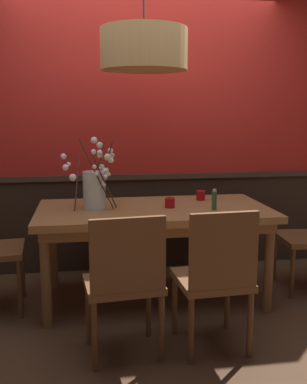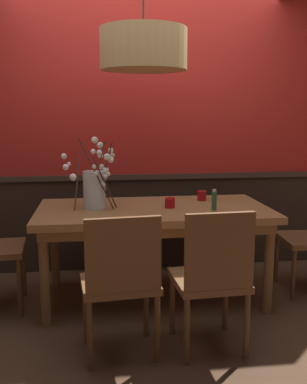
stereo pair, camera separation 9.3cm
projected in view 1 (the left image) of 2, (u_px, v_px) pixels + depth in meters
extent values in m
plane|color=#4C3321|center=(154.00, 298.00, 3.61)|extent=(24.00, 24.00, 0.00)
cube|color=#2D2119|center=(141.00, 222.00, 4.31)|extent=(5.09, 0.12, 0.87)
cube|color=#3E2E24|center=(141.00, 176.00, 4.22)|extent=(5.09, 0.14, 0.05)
cube|color=#B2231E|center=(140.00, 73.00, 4.07)|extent=(5.09, 0.12, 1.95)
cube|color=olive|center=(154.00, 211.00, 3.48)|extent=(1.80, 0.93, 0.05)
cube|color=brown|center=(154.00, 219.00, 3.49)|extent=(1.69, 0.82, 0.08)
cylinder|color=brown|center=(46.00, 280.00, 3.06)|extent=(0.07, 0.07, 0.70)
cylinder|color=brown|center=(269.00, 267.00, 3.30)|extent=(0.07, 0.07, 0.70)
cylinder|color=brown|center=(53.00, 248.00, 3.79)|extent=(0.07, 0.07, 0.70)
cylinder|color=brown|center=(235.00, 239.00, 4.03)|extent=(0.07, 0.07, 0.70)
cube|color=brown|center=(109.00, 222.00, 4.27)|extent=(0.41, 0.43, 0.04)
cube|color=brown|center=(108.00, 193.00, 4.41)|extent=(0.39, 0.04, 0.44)
cylinder|color=brown|center=(130.00, 250.00, 4.16)|extent=(0.04, 0.04, 0.43)
cylinder|color=brown|center=(92.00, 252.00, 4.10)|extent=(0.04, 0.04, 0.43)
cylinder|color=brown|center=(126.00, 239.00, 4.52)|extent=(0.04, 0.04, 0.43)
cylinder|color=brown|center=(91.00, 241.00, 4.46)|extent=(0.04, 0.04, 0.43)
cylinder|color=brown|center=(22.00, 271.00, 3.59)|extent=(0.04, 0.04, 0.44)
cylinder|color=brown|center=(20.00, 289.00, 3.22)|extent=(0.04, 0.04, 0.44)
cube|color=brown|center=(211.00, 280.00, 2.80)|extent=(0.46, 0.46, 0.04)
cube|color=brown|center=(224.00, 251.00, 2.57)|extent=(0.41, 0.06, 0.46)
cylinder|color=brown|center=(175.00, 304.00, 2.99)|extent=(0.04, 0.04, 0.42)
cylinder|color=brown|center=(227.00, 300.00, 3.06)|extent=(0.04, 0.04, 0.42)
cylinder|color=brown|center=(191.00, 331.00, 2.62)|extent=(0.04, 0.04, 0.42)
cylinder|color=brown|center=(250.00, 324.00, 2.70)|extent=(0.04, 0.04, 0.42)
cube|color=brown|center=(170.00, 218.00, 4.36)|extent=(0.43, 0.42, 0.04)
cube|color=brown|center=(167.00, 192.00, 4.51)|extent=(0.41, 0.04, 0.42)
cylinder|color=brown|center=(192.00, 246.00, 4.26)|extent=(0.04, 0.04, 0.44)
cylinder|color=brown|center=(154.00, 248.00, 4.21)|extent=(0.04, 0.04, 0.44)
cylinder|color=brown|center=(184.00, 236.00, 4.61)|extent=(0.04, 0.04, 0.44)
cylinder|color=brown|center=(149.00, 238.00, 4.55)|extent=(0.04, 0.04, 0.44)
cube|color=brown|center=(304.00, 239.00, 3.74)|extent=(0.43, 0.48, 0.04)
cylinder|color=brown|center=(292.00, 274.00, 3.57)|extent=(0.04, 0.04, 0.42)
cylinder|color=brown|center=(275.00, 258.00, 3.96)|extent=(0.04, 0.04, 0.42)
cube|color=brown|center=(123.00, 284.00, 2.71)|extent=(0.49, 0.42, 0.04)
cube|color=brown|center=(128.00, 255.00, 2.51)|extent=(0.44, 0.08, 0.44)
cylinder|color=brown|center=(88.00, 313.00, 2.85)|extent=(0.04, 0.04, 0.43)
cylinder|color=brown|center=(149.00, 306.00, 2.95)|extent=(0.04, 0.04, 0.43)
cylinder|color=brown|center=(94.00, 337.00, 2.55)|extent=(0.04, 0.04, 0.43)
cylinder|color=brown|center=(161.00, 328.00, 2.65)|extent=(0.04, 0.04, 0.43)
cylinder|color=silver|center=(94.00, 190.00, 3.42)|extent=(0.17, 0.17, 0.29)
cylinder|color=silver|center=(95.00, 204.00, 3.44)|extent=(0.15, 0.15, 0.06)
cylinder|color=#472D23|center=(77.00, 181.00, 3.39)|extent=(0.06, 0.22, 0.43)
sphere|color=white|center=(65.00, 167.00, 3.35)|extent=(0.05, 0.05, 0.05)
sphere|color=white|center=(73.00, 178.00, 3.38)|extent=(0.06, 0.06, 0.06)
sphere|color=white|center=(63.00, 156.00, 3.38)|extent=(0.04, 0.04, 0.04)
sphere|color=white|center=(69.00, 164.00, 3.39)|extent=(0.03, 0.03, 0.03)
cylinder|color=#472D23|center=(105.00, 182.00, 3.36)|extent=(0.19, 0.10, 0.42)
sphere|color=white|center=(111.00, 160.00, 3.29)|extent=(0.04, 0.04, 0.04)
sphere|color=white|center=(105.00, 177.00, 3.37)|extent=(0.04, 0.04, 0.04)
sphere|color=white|center=(109.00, 174.00, 3.33)|extent=(0.03, 0.03, 0.03)
sphere|color=white|center=(103.00, 185.00, 3.37)|extent=(0.05, 0.05, 0.05)
sphere|color=white|center=(108.00, 157.00, 3.27)|extent=(0.05, 0.05, 0.05)
cylinder|color=#472D23|center=(104.00, 174.00, 3.46)|extent=(0.14, 0.18, 0.51)
sphere|color=white|center=(106.00, 170.00, 3.45)|extent=(0.05, 0.05, 0.05)
sphere|color=white|center=(103.00, 175.00, 3.43)|extent=(0.06, 0.06, 0.06)
sphere|color=white|center=(110.00, 160.00, 3.49)|extent=(0.05, 0.05, 0.05)
sphere|color=white|center=(112.00, 155.00, 3.51)|extent=(0.04, 0.04, 0.04)
sphere|color=white|center=(103.00, 174.00, 3.45)|extent=(0.04, 0.04, 0.04)
sphere|color=white|center=(110.00, 151.00, 3.46)|extent=(0.04, 0.04, 0.04)
cylinder|color=#472D23|center=(97.00, 175.00, 3.32)|extent=(0.26, 0.04, 0.54)
sphere|color=white|center=(96.00, 174.00, 3.28)|extent=(0.03, 0.03, 0.03)
sphere|color=white|center=(100.00, 153.00, 3.22)|extent=(0.04, 0.04, 0.04)
sphere|color=white|center=(94.00, 167.00, 3.28)|extent=(0.03, 0.03, 0.03)
sphere|color=white|center=(102.00, 167.00, 3.27)|extent=(0.03, 0.03, 0.03)
sphere|color=white|center=(93.00, 152.00, 3.22)|extent=(0.04, 0.04, 0.04)
sphere|color=white|center=(93.00, 175.00, 3.33)|extent=(0.04, 0.04, 0.04)
cylinder|color=#472D23|center=(97.00, 174.00, 3.46)|extent=(0.13, 0.05, 0.51)
sphere|color=white|center=(100.00, 156.00, 3.45)|extent=(0.04, 0.04, 0.04)
sphere|color=white|center=(100.00, 145.00, 3.44)|extent=(0.05, 0.05, 0.05)
sphere|color=white|center=(100.00, 167.00, 3.47)|extent=(0.04, 0.04, 0.04)
sphere|color=white|center=(94.00, 140.00, 3.49)|extent=(0.05, 0.05, 0.05)
cylinder|color=#9E0F14|center=(170.00, 203.00, 3.46)|extent=(0.08, 0.08, 0.08)
torus|color=red|center=(170.00, 198.00, 3.45)|extent=(0.08, 0.08, 0.01)
cylinder|color=silver|center=(170.00, 204.00, 3.46)|extent=(0.05, 0.05, 0.04)
cylinder|color=#9E0F14|center=(201.00, 195.00, 3.76)|extent=(0.08, 0.08, 0.08)
torus|color=red|center=(201.00, 191.00, 3.76)|extent=(0.08, 0.08, 0.01)
cylinder|color=silver|center=(201.00, 197.00, 3.76)|extent=(0.05, 0.05, 0.04)
cylinder|color=#2D5633|center=(214.00, 201.00, 3.37)|extent=(0.04, 0.04, 0.14)
cylinder|color=beige|center=(214.00, 190.00, 3.36)|extent=(0.03, 0.03, 0.02)
cylinder|color=tan|center=(144.00, 49.00, 3.19)|extent=(0.63, 0.63, 0.29)
sphere|color=#F9EAB7|center=(144.00, 56.00, 3.20)|extent=(0.14, 0.14, 0.14)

